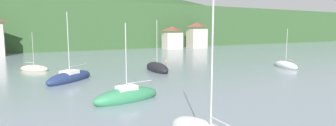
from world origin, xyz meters
TOP-DOWN VIEW (x-y plane):
  - wooded_hillside at (0.22, 138.38)m, footprint 352.00×76.80m
  - shore_building_westcentral at (30.18, 87.52)m, footprint 6.15×4.45m
  - shore_building_central at (40.23, 87.75)m, footprint 6.33×4.94m
  - sailboat_far_2 at (-12.56, 57.36)m, footprint 4.55×4.02m
  - sailboat_far_5 at (4.42, 47.47)m, footprint 2.83×7.25m
  - sailboat_mid_6 at (25.57, 40.21)m, footprint 3.73×6.26m
  - sailboat_mid_7 at (-5.95, 32.98)m, footprint 6.74×2.94m
  - sailboat_far_9 at (-8.98, 45.51)m, footprint 7.30×6.70m
  - mooring_buoy_near at (11.78, 58.07)m, footprint 0.43×0.43m

SIDE VIEW (x-z plane):
  - mooring_buoy_near at x=11.78m, z-range -0.21..0.21m
  - sailboat_far_2 at x=-12.56m, z-range -2.91..3.48m
  - sailboat_mid_6 at x=25.57m, z-range -3.18..3.86m
  - sailboat_far_5 at x=4.42m, z-range -3.82..4.69m
  - sailboat_mid_7 at x=-5.95m, z-range -3.37..4.24m
  - sailboat_far_9 at x=-8.98m, z-range -4.15..5.03m
  - shore_building_westcentral at x=30.18m, z-range -0.11..7.35m
  - shore_building_central at x=40.23m, z-range -0.13..8.77m
  - wooded_hillside at x=0.22m, z-range -15.08..27.82m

